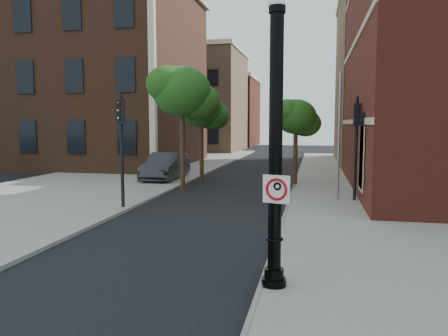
% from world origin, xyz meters
% --- Properties ---
extents(ground, '(120.00, 120.00, 0.00)m').
position_xyz_m(ground, '(0.00, 0.00, 0.00)').
color(ground, black).
rests_on(ground, ground).
extents(sidewalk_right, '(8.00, 60.00, 0.12)m').
position_xyz_m(sidewalk_right, '(6.00, 10.00, 0.06)').
color(sidewalk_right, gray).
rests_on(sidewalk_right, ground).
extents(sidewalk_left, '(10.00, 50.00, 0.12)m').
position_xyz_m(sidewalk_left, '(-9.00, 18.00, 0.06)').
color(sidewalk_left, gray).
rests_on(sidewalk_left, ground).
extents(curb_edge, '(0.10, 60.00, 0.14)m').
position_xyz_m(curb_edge, '(2.05, 10.00, 0.07)').
color(curb_edge, gray).
rests_on(curb_edge, ground).
extents(victorian_building, '(18.60, 14.60, 17.95)m').
position_xyz_m(victorian_building, '(-16.00, 23.97, 8.74)').
color(victorian_building, brown).
rests_on(victorian_building, ground).
extents(bg_building_tan_a, '(12.00, 12.00, 12.00)m').
position_xyz_m(bg_building_tan_a, '(-12.00, 44.00, 6.00)').
color(bg_building_tan_a, '#9B7554').
rests_on(bg_building_tan_a, ground).
extents(bg_building_red, '(12.00, 12.00, 10.00)m').
position_xyz_m(bg_building_red, '(-12.00, 58.00, 5.00)').
color(bg_building_red, '#5F2416').
rests_on(bg_building_red, ground).
extents(lamppost, '(0.51, 0.51, 5.99)m').
position_xyz_m(lamppost, '(2.31, -0.68, 2.77)').
color(lamppost, black).
rests_on(lamppost, ground).
extents(no_parking_sign, '(0.55, 0.17, 0.56)m').
position_xyz_m(no_parking_sign, '(2.35, -0.83, 2.13)').
color(no_parking_sign, white).
rests_on(no_parking_sign, ground).
extents(parked_car, '(1.94, 5.13, 1.67)m').
position_xyz_m(parked_car, '(-5.69, 15.56, 0.84)').
color(parked_car, '#2B2B30').
rests_on(parked_car, ground).
extents(traffic_signal_left, '(0.36, 0.41, 4.65)m').
position_xyz_m(traffic_signal_left, '(-4.33, 6.53, 3.13)').
color(traffic_signal_left, black).
rests_on(traffic_signal_left, ground).
extents(traffic_signal_right, '(0.30, 0.38, 4.55)m').
position_xyz_m(traffic_signal_right, '(4.80, 10.00, 3.06)').
color(traffic_signal_right, black).
rests_on(traffic_signal_right, ground).
extents(utility_pole, '(0.11, 0.11, 5.54)m').
position_xyz_m(utility_pole, '(4.07, 9.81, 2.77)').
color(utility_pole, '#999999').
rests_on(utility_pole, ground).
extents(street_tree_a, '(3.46, 3.13, 6.23)m').
position_xyz_m(street_tree_a, '(-3.38, 11.69, 4.93)').
color(street_tree_a, '#382316').
rests_on(street_tree_a, ground).
extents(street_tree_b, '(2.95, 2.67, 5.31)m').
position_xyz_m(street_tree_b, '(-3.29, 15.05, 4.19)').
color(street_tree_b, '#382316').
rests_on(street_tree_b, ground).
extents(street_tree_c, '(2.62, 2.36, 4.71)m').
position_xyz_m(street_tree_c, '(2.08, 14.66, 3.71)').
color(street_tree_c, '#382316').
rests_on(street_tree_c, ground).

